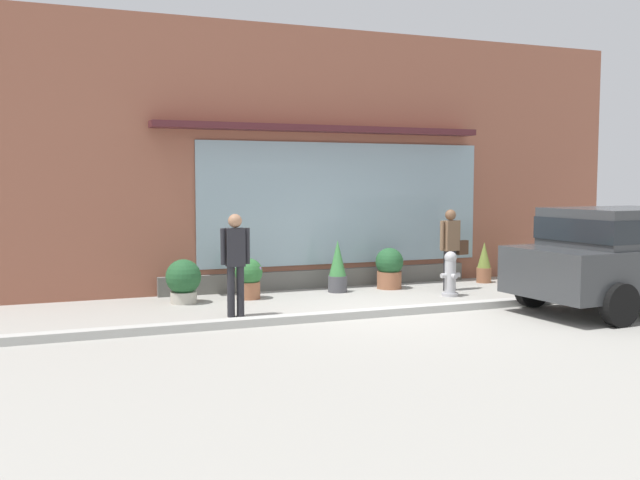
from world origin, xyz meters
The scene contains 13 objects.
ground_plane centered at (0.00, 0.00, 0.00)m, with size 60.00×60.00×0.00m, color #9E9B93.
curb_strip centered at (0.00, -0.20, 0.06)m, with size 14.00×0.24×0.12m, color #B2B2AD.
storefront centered at (0.01, 3.19, 2.52)m, with size 14.00×0.81×5.13m.
fire_hydrant centered at (1.83, 1.08, 0.41)m, with size 0.39×0.35×0.83m.
pedestrian_with_handbag centered at (2.21, 1.69, 0.91)m, with size 0.67×0.25×1.58m.
pedestrian_passerby centered at (-2.38, 0.59, 0.94)m, with size 0.46×0.22×1.62m.
parked_car_dark_gray centered at (3.74, -1.24, 0.95)m, with size 4.13×2.22×1.69m.
potted_plant_doorstep centered at (-1.72, 2.16, 0.39)m, with size 0.50×0.50×0.74m.
potted_plant_window_center centered at (1.21, 2.33, 0.42)m, with size 0.55×0.55×0.81m.
potted_plant_window_right centered at (-2.91, 2.12, 0.41)m, with size 0.62×0.62×0.77m.
potted_plant_by_entrance centered at (4.28, 2.12, 0.43)m, with size 0.64×0.64×0.81m.
potted_plant_window_left centered at (3.44, 2.35, 0.40)m, with size 0.31×0.31×0.85m.
potted_plant_near_hydrant centered at (0.08, 2.29, 0.48)m, with size 0.37×0.37×1.00m.
Camera 1 is at (-5.19, -10.16, 2.13)m, focal length 39.91 mm.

